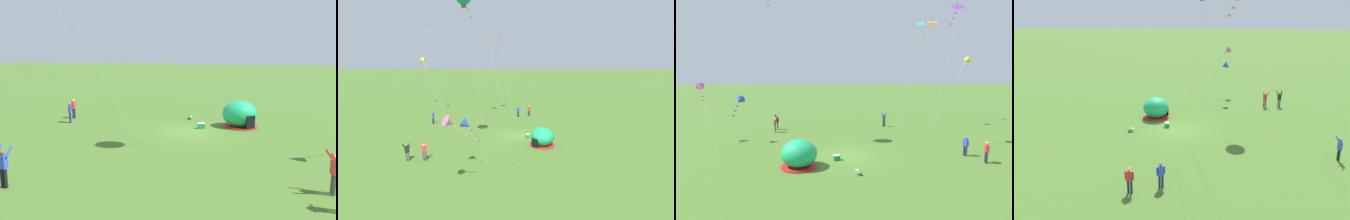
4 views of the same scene
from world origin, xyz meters
TOP-DOWN VIEW (x-y plane):
  - ground_plane at (0.00, 0.00)m, footprint 300.00×300.00m
  - popup_tent at (-3.36, -2.69)m, footprint 2.81×2.81m
  - cooler_box at (-0.58, -1.17)m, footprint 0.63×0.53m
  - toddler_crawling at (1.04, -4.28)m, footprint 0.45×0.53m
  - person_watching_sky at (-8.23, 9.11)m, footprint 0.55×0.68m
  - person_far_back at (11.24, -1.82)m, footprint 0.27×0.59m
  - person_near_tent at (10.41, -0.01)m, footprint 0.40×0.52m
  - person_arms_raised at (5.34, 12.58)m, footprint 0.68×0.47m
  - person_flying_kite at (-8.37, 10.72)m, footprint 0.53×0.67m
  - kite_blue at (-10.50, 4.45)m, footprint 0.99×3.09m
  - kite_pink at (-14.51, 4.81)m, footprint 5.02×6.59m

SIDE VIEW (x-z plane):
  - ground_plane at x=0.00m, z-range 0.00..0.00m
  - toddler_crawling at x=1.04m, z-range 0.02..0.34m
  - cooler_box at x=-0.58m, z-range 0.00..0.44m
  - person_far_back at x=11.24m, z-range 0.10..1.82m
  - person_near_tent at x=10.41m, z-range 0.10..1.82m
  - popup_tent at x=-3.36m, z-range -0.05..2.05m
  - person_arms_raised at x=5.34m, z-range 0.05..1.94m
  - person_flying_kite at x=-8.37m, z-range 0.05..1.94m
  - person_watching_sky at x=-8.23m, z-range 0.05..1.94m
  - kite_blue at x=-10.50m, z-range 1.87..6.70m
  - kite_pink at x=-14.51m, z-range 2.50..8.58m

